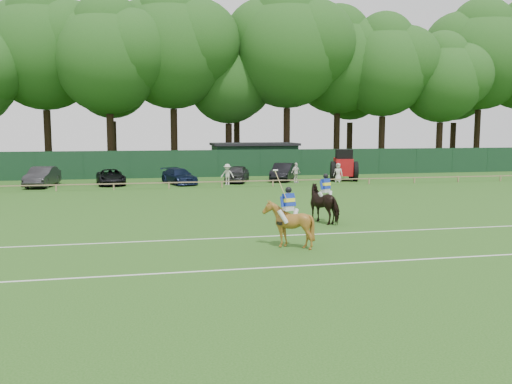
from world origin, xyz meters
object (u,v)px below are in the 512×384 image
object	(u,v)px
tractor	(343,166)
spectator_mid	(296,173)
estate_black	(283,172)
hatch_grey	(237,174)
spectator_left	(227,174)
horse_dark	(325,204)
sedan_grey	(42,177)
suv_black	(111,177)
utility_shed	(254,158)
polo_ball	(293,223)
horse_chestnut	(288,224)
sedan_navy	(179,176)
spectator_right	(338,173)

from	to	relation	value
tractor	spectator_mid	bearing A→B (deg)	-150.57
tractor	estate_black	bearing A→B (deg)	-175.48
hatch_grey	spectator_left	distance (m)	2.12
horse_dark	sedan_grey	world-z (taller)	horse_dark
suv_black	tractor	xyz separation A→B (m)	(19.46, -0.43, 0.66)
horse_dark	spectator_mid	size ratio (longest dim) A/B	1.30
utility_shed	spectator_left	bearing A→B (deg)	-112.94
hatch_grey	spectator_mid	bearing A→B (deg)	0.22
estate_black	spectator_mid	size ratio (longest dim) A/B	2.73
suv_black	polo_ball	size ratio (longest dim) A/B	49.29
tractor	utility_shed	bearing A→B (deg)	139.88
estate_black	spectator_mid	bearing A→B (deg)	-51.65
hatch_grey	polo_ball	world-z (taller)	hatch_grey
horse_chestnut	sedan_navy	world-z (taller)	horse_chestnut
polo_ball	suv_black	bearing A→B (deg)	114.89
horse_chestnut	polo_ball	bearing A→B (deg)	-122.33
sedan_navy	hatch_grey	xyz separation A→B (m)	(4.85, 0.54, 0.07)
sedan_grey	tractor	bearing A→B (deg)	7.28
sedan_navy	estate_black	xyz separation A→B (m)	(8.97, 1.10, 0.12)
horse_chestnut	spectator_mid	size ratio (longest dim) A/B	1.07
estate_black	horse_chestnut	bearing A→B (deg)	-79.45
polo_ball	horse_chestnut	bearing A→B (deg)	-107.69
suv_black	spectator_right	xyz separation A→B (m)	(18.50, -1.74, 0.18)
spectator_mid	hatch_grey	bearing A→B (deg)	131.51
spectator_left	suv_black	bearing A→B (deg)	-171.30
tractor	polo_ball	bearing A→B (deg)	-102.24
horse_chestnut	spectator_mid	xyz separation A→B (m)	(7.02, 23.34, -0.06)
hatch_grey	tractor	distance (m)	9.27
horse_dark	spectator_mid	xyz separation A→B (m)	(3.84, 18.43, -0.08)
spectator_right	tractor	distance (m)	1.70
sedan_navy	tractor	distance (m)	14.11
hatch_grey	spectator_right	xyz separation A→B (m)	(8.28, -1.69, 0.09)
spectator_left	utility_shed	bearing A→B (deg)	87.28
spectator_mid	spectator_right	xyz separation A→B (m)	(3.65, -0.11, -0.04)
estate_black	polo_ball	size ratio (longest dim) A/B	50.56
sedan_grey	hatch_grey	xyz separation A→B (m)	(15.32, 0.31, -0.06)
horse_dark	estate_black	size ratio (longest dim) A/B	0.48
spectator_mid	suv_black	bearing A→B (deg)	144.03
polo_ball	utility_shed	world-z (taller)	utility_shed
suv_black	estate_black	xyz separation A→B (m)	(14.34, 0.51, 0.13)
horse_chestnut	sedan_grey	xyz separation A→B (m)	(-12.94, 24.60, -0.12)
horse_dark	utility_shed	xyz separation A→B (m)	(2.38, 28.30, 0.62)
estate_black	spectator_right	distance (m)	4.73
suv_black	spectator_mid	xyz separation A→B (m)	(14.85, -1.62, 0.22)
sedan_navy	tractor	xyz separation A→B (m)	(14.10, 0.16, 0.64)
hatch_grey	sedan_navy	bearing A→B (deg)	-154.66
sedan_navy	suv_black	bearing A→B (deg)	154.50
spectator_left	utility_shed	size ratio (longest dim) A/B	0.20
horse_chestnut	suv_black	bearing A→B (deg)	-87.23
hatch_grey	tractor	world-z (taller)	tractor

